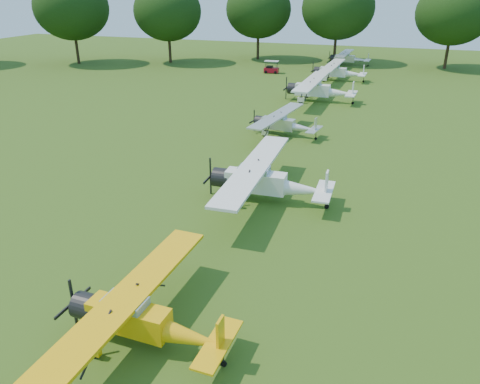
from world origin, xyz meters
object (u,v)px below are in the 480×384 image
at_px(aircraft_7, 348,58).
at_px(aircraft_3, 265,179).
at_px(aircraft_6, 337,71).
at_px(golf_cart, 271,69).
at_px(aircraft_4, 283,122).
at_px(aircraft_5, 318,88).
at_px(aircraft_2, 140,317).

bearing_deg(aircraft_7, aircraft_3, -85.78).
relative_size(aircraft_6, golf_cart, 5.39).
bearing_deg(golf_cart, aircraft_3, -78.99).
relative_size(aircraft_4, aircraft_6, 0.84).
relative_size(aircraft_3, aircraft_5, 0.96).
bearing_deg(aircraft_5, aircraft_2, -87.87).
xyz_separation_m(aircraft_3, golf_cart, (-10.86, 41.09, -0.77)).
bearing_deg(aircraft_6, aircraft_4, -89.94).
bearing_deg(golf_cart, aircraft_6, -19.49).
relative_size(aircraft_2, aircraft_5, 0.82).
height_order(aircraft_3, aircraft_4, aircraft_3).
bearing_deg(aircraft_5, aircraft_7, 90.77).
height_order(aircraft_6, aircraft_7, aircraft_6).
xyz_separation_m(aircraft_3, aircraft_7, (-1.50, 51.58, -0.18)).
bearing_deg(aircraft_5, aircraft_6, 89.74).
distance_m(aircraft_4, aircraft_7, 38.65).
distance_m(aircraft_3, aircraft_5, 25.98).
relative_size(aircraft_3, aircraft_7, 1.15).
bearing_deg(aircraft_7, golf_cart, -129.19).
bearing_deg(aircraft_5, aircraft_3, -85.56).
xyz_separation_m(aircraft_4, aircraft_6, (0.82, 25.48, 0.21)).
distance_m(aircraft_2, aircraft_4, 25.68).
xyz_separation_m(aircraft_3, aircraft_5, (-1.58, 25.93, 0.06)).
height_order(aircraft_3, aircraft_5, aircraft_5).
distance_m(aircraft_6, aircraft_7, 13.17).
bearing_deg(aircraft_7, aircraft_2, -86.81).
height_order(aircraft_5, aircraft_7, aircraft_5).
distance_m(aircraft_3, aircraft_6, 38.43).
distance_m(aircraft_3, golf_cart, 42.51).
relative_size(aircraft_4, golf_cart, 4.52).
xyz_separation_m(aircraft_5, golf_cart, (-9.28, 15.16, -0.83)).
relative_size(aircraft_5, golf_cart, 5.86).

